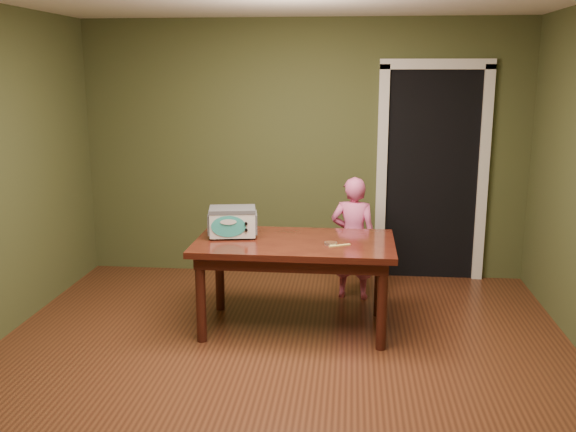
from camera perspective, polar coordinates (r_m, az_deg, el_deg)
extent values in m
plane|color=#5D301A|center=(4.53, -1.27, -14.68)|extent=(5.00, 5.00, 0.00)
cube|color=#404826|center=(6.55, 1.32, 5.89)|extent=(4.50, 0.02, 2.60)
cube|color=#404826|center=(1.75, -11.71, -14.22)|extent=(4.50, 0.02, 2.60)
cube|color=black|center=(6.91, 12.34, 3.86)|extent=(0.90, 0.60, 2.10)
cube|color=black|center=(6.60, 12.65, 3.44)|extent=(0.90, 0.02, 2.10)
cube|color=white|center=(6.54, 8.31, 3.54)|extent=(0.10, 0.06, 2.20)
cube|color=white|center=(6.67, 16.94, 3.28)|extent=(0.10, 0.06, 2.20)
cube|color=white|center=(6.50, 13.15, 13.02)|extent=(1.10, 0.06, 0.10)
cube|color=black|center=(5.18, 0.59, -2.45)|extent=(1.61, 0.91, 0.05)
cube|color=#36140D|center=(5.20, 0.59, -3.25)|extent=(1.49, 0.79, 0.10)
cylinder|color=#36140D|center=(5.08, -7.76, -7.33)|extent=(0.08, 0.08, 0.70)
cylinder|color=#36140D|center=(5.73, -6.09, -4.95)|extent=(0.08, 0.08, 0.70)
cylinder|color=#36140D|center=(4.95, 8.36, -7.91)|extent=(0.08, 0.08, 0.70)
cylinder|color=#36140D|center=(5.61, 8.10, -5.39)|extent=(0.08, 0.08, 0.70)
cylinder|color=#4C4F54|center=(5.22, -6.60, -2.06)|extent=(0.03, 0.03, 0.02)
cylinder|color=#4C4F54|center=(5.41, -6.52, -1.52)|extent=(0.03, 0.03, 0.02)
cylinder|color=#4C4F54|center=(5.21, -3.27, -2.01)|extent=(0.03, 0.03, 0.02)
cylinder|color=#4C4F54|center=(5.40, -3.30, -1.47)|extent=(0.03, 0.03, 0.02)
cube|color=silver|center=(5.28, -4.95, -0.59)|extent=(0.41, 0.32, 0.21)
cube|color=#4C4F54|center=(5.26, -4.97, 0.58)|extent=(0.41, 0.33, 0.03)
cube|color=#4C4F54|center=(5.29, -7.02, -0.62)|extent=(0.06, 0.23, 0.16)
cube|color=#4C4F54|center=(5.28, -2.87, -0.56)|extent=(0.06, 0.23, 0.16)
ellipsoid|color=teal|center=(5.15, -5.31, -0.94)|extent=(0.28, 0.06, 0.17)
cylinder|color=black|center=(5.14, -3.75, -0.67)|extent=(0.03, 0.02, 0.03)
cylinder|color=black|center=(5.16, -3.74, -1.25)|extent=(0.02, 0.02, 0.02)
cylinder|color=silver|center=(5.06, 3.82, -2.46)|extent=(0.10, 0.10, 0.02)
cylinder|color=#4E291A|center=(5.05, 3.82, -2.38)|extent=(0.09, 0.09, 0.01)
cube|color=#DAC05F|center=(5.03, 4.62, -2.62)|extent=(0.17, 0.11, 0.01)
imported|color=pink|center=(5.97, 5.82, -1.97)|extent=(0.45, 0.33, 1.15)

